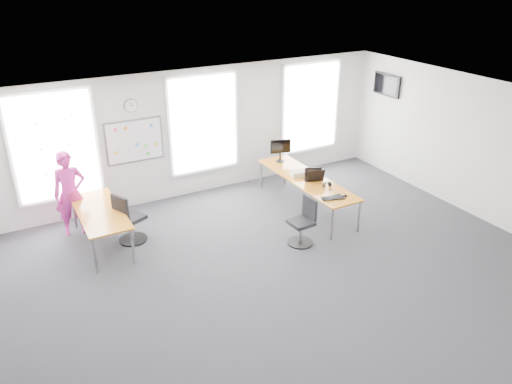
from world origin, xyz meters
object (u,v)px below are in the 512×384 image
chair_right (303,224)px  monitor (281,148)px  person (70,193)px  headphones (327,185)px  desk_left (100,213)px  desk_right (306,180)px  keyboard (333,198)px  chair_left (128,221)px

chair_right → monitor: monitor is taller
person → monitor: size_ratio=3.20×
chair_right → headphones: 1.28m
desk_left → chair_right: 3.99m
desk_right → person: bearing=164.3°
person → keyboard: 5.33m
desk_right → chair_left: size_ratio=2.84×
chair_right → monitor: (0.93, 2.43, 0.65)m
chair_right → chair_left: chair_left is taller
monitor → headphones: bearing=-71.8°
keyboard → headphones: headphones is taller
chair_right → keyboard: 0.88m
desk_right → monitor: bearing=89.2°
person → monitor: person is taller
chair_left → headphones: (4.06, -1.03, 0.32)m
chair_right → headphones: bearing=120.1°
desk_left → person: person is taller
chair_right → keyboard: (0.81, 0.14, 0.32)m
chair_right → headphones: chair_right is taller
monitor → desk_right: bearing=-75.7°
desk_right → keyboard: (-0.11, -1.13, 0.06)m
chair_right → desk_right: bearing=141.3°
chair_left → headphones: size_ratio=5.63×
desk_left → chair_left: (0.50, -0.16, -0.22)m
keyboard → monitor: bearing=105.3°
chair_right → chair_left: (-3.02, 1.70, 0.04)m
desk_left → chair_right: size_ratio=2.11×
keyboard → desk_right: bearing=102.9°
headphones → monitor: monitor is taller
desk_left → person: size_ratio=1.15×
person → keyboard: person is taller
desk_right → monitor: 1.22m
chair_left → monitor: monitor is taller
chair_right → keyboard: chair_right is taller
chair_left → keyboard: bearing=-136.2°
chair_left → desk_left: bearing=48.2°
chair_right → monitor: bearing=156.0°
chair_left → desk_right: bearing=-120.2°
keyboard → monitor: 2.32m
desk_left → monitor: 4.51m
desk_left → keyboard: size_ratio=4.32×
desk_right → person: (-4.83, 1.35, 0.20)m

